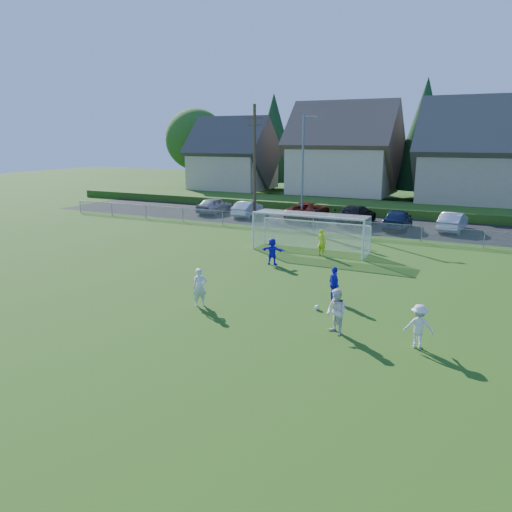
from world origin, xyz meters
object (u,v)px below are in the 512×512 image
Objects in this scene: player_white_c at (419,326)px; player_blue_b at (272,251)px; car_c at (308,211)px; car_f at (453,222)px; soccer_goal at (311,226)px; player_blue_a at (334,284)px; soccer_ball at (317,307)px; player_white_a at (200,287)px; car_d at (356,215)px; car_e at (398,219)px; goalkeeper at (322,242)px; player_white_b at (336,312)px; car_a at (215,205)px; car_b at (247,209)px.

player_white_c reaches higher than player_blue_b.
player_blue_b is 16.43m from car_c.
car_f is 0.61× the size of soccer_goal.
player_blue_a reaches higher than car_c.
soccer_ball is at bearing 122.75° from player_blue_b.
player_white_a is at bearing 85.64° from player_blue_b.
car_c reaches higher than soccer_ball.
car_f is at bearing -175.59° from car_d.
car_c is at bearing -15.74° from player_blue_a.
player_blue_a is at bearing 90.75° from car_e.
player_white_c is 0.35× the size of car_f.
player_blue_b is at bearing 78.17° from goalkeeper.
player_white_b is at bearing -48.74° from player_white_a.
car_d is 1.23× the size of car_f.
car_f is at bearing -177.37° from car_a.
goalkeeper is 1.58m from soccer_goal.
soccer_ball is 21.04m from car_e.
player_white_a is 27.15m from car_a.
player_white_c is at bearing 118.83° from car_c.
goalkeeper is at bearing -68.81° from player_white_c.
soccer_ball is 0.05× the size of car_a.
car_b is (-14.45, 21.62, 0.59)m from soccer_ball.
player_blue_b is at bearing 89.71° from car_d.
player_blue_a reaches higher than soccer_ball.
soccer_goal is (-1.03, 0.91, 0.78)m from goalkeeper.
player_white_b is 0.38× the size of car_f.
player_white_b is 26.54m from car_c.
car_c is at bearing 111.42° from soccer_ball.
player_white_b is 28.69m from car_b.
car_e reaches higher than car_f.
goalkeeper is 0.40× the size of car_b.
car_b is (-11.34, 12.00, -0.15)m from goalkeeper.
car_e reaches higher than car_a.
player_white_c is 0.28× the size of car_c.
player_white_b is 2.95m from player_white_c.
player_white_a is at bearing 91.01° from car_d.
player_white_c is 0.33× the size of car_e.
player_blue_b is 20.44m from car_a.
goalkeeper is at bearing 75.83° from car_e.
soccer_ball is at bearing 125.00° from goalkeeper.
soccer_ball is 26.02m from car_b.
player_blue_b reaches higher than car_f.
car_f is at bearing 26.55° from player_white_a.
player_white_b is (1.51, -2.21, 0.76)m from soccer_ball.
player_blue_b is 18.04m from car_b.
player_white_a is 25.18m from car_f.
soccer_ball is 23.93m from car_c.
player_white_a is 0.40× the size of car_b.
player_white_c is at bearing -169.66° from player_blue_a.
player_blue_a is at bearing 122.66° from car_b.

